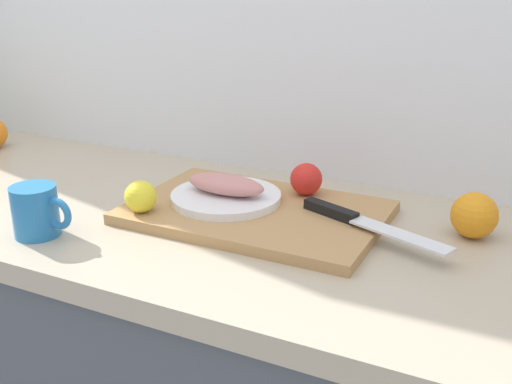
{
  "coord_description": "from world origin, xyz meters",
  "views": [
    {
      "loc": [
        0.61,
        -0.9,
        1.34
      ],
      "look_at": [
        0.14,
        0.04,
        0.95
      ],
      "focal_mm": 43.2,
      "sensor_mm": 36.0,
      "label": 1
    }
  ],
  "objects": [
    {
      "name": "tomato_0",
      "position": [
        0.2,
        0.14,
        0.95
      ],
      "size": [
        0.06,
        0.06,
        0.06
      ],
      "primitive_type": "sphere",
      "color": "red",
      "rests_on": "cutting_board"
    },
    {
      "name": "chef_knife",
      "position": [
        0.33,
        0.05,
        0.93
      ],
      "size": [
        0.28,
        0.13,
        0.02
      ],
      "rotation": [
        0.0,
        0.0,
        -0.35
      ],
      "color": "silver",
      "rests_on": "cutting_board"
    },
    {
      "name": "white_plate",
      "position": [
        0.08,
        0.04,
        0.93
      ],
      "size": [
        0.21,
        0.21,
        0.01
      ],
      "primitive_type": "cylinder",
      "color": "white",
      "rests_on": "cutting_board"
    },
    {
      "name": "cutting_board",
      "position": [
        0.14,
        0.04,
        0.91
      ],
      "size": [
        0.46,
        0.3,
        0.02
      ],
      "primitive_type": "cube",
      "color": "tan",
      "rests_on": "kitchen_counter"
    },
    {
      "name": "coffee_mug_0",
      "position": [
        -0.16,
        -0.2,
        0.94
      ],
      "size": [
        0.12,
        0.08,
        0.09
      ],
      "color": "#2672B2",
      "rests_on": "kitchen_counter"
    },
    {
      "name": "orange_1",
      "position": [
        0.51,
        0.13,
        0.94
      ],
      "size": [
        0.08,
        0.08,
        0.08
      ],
      "primitive_type": "sphere",
      "color": "orange",
      "rests_on": "kitchen_counter"
    },
    {
      "name": "back_wall",
      "position": [
        0.0,
        0.33,
        1.25
      ],
      "size": [
        3.2,
        0.05,
        2.5
      ],
      "primitive_type": "cube",
      "color": "white",
      "rests_on": "ground_plane"
    },
    {
      "name": "fish_fillet",
      "position": [
        0.08,
        0.04,
        0.95
      ],
      "size": [
        0.16,
        0.07,
        0.04
      ],
      "primitive_type": "ellipsoid",
      "color": "tan",
      "rests_on": "white_plate"
    },
    {
      "name": "lemon_0",
      "position": [
        -0.03,
        -0.07,
        0.95
      ],
      "size": [
        0.06,
        0.06,
        0.06
      ],
      "primitive_type": "sphere",
      "color": "yellow",
      "rests_on": "cutting_board"
    }
  ]
}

